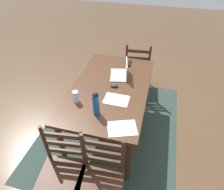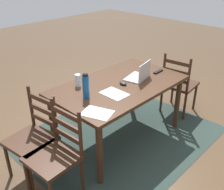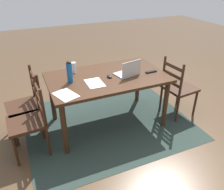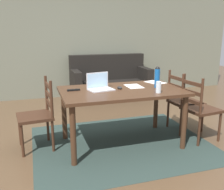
% 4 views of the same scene
% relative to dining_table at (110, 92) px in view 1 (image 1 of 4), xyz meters
% --- Properties ---
extents(ground_plane, '(14.00, 14.00, 0.00)m').
position_rel_dining_table_xyz_m(ground_plane, '(0.00, 0.00, -0.69)').
color(ground_plane, brown).
extents(area_rug, '(2.42, 1.98, 0.01)m').
position_rel_dining_table_xyz_m(area_rug, '(0.00, 0.00, -0.68)').
color(area_rug, '#283833').
rests_on(area_rug, ground).
extents(dining_table, '(1.63, 0.98, 0.78)m').
position_rel_dining_table_xyz_m(dining_table, '(0.00, 0.00, 0.00)').
color(dining_table, '#422819').
rests_on(dining_table, ground).
extents(chair_right_near, '(0.49, 0.49, 0.95)m').
position_rel_dining_table_xyz_m(chair_right_near, '(1.11, -0.20, -0.23)').
color(chair_right_near, '#3D2316').
rests_on(chair_right_near, ground).
extents(chair_right_far, '(0.47, 0.47, 0.95)m').
position_rel_dining_table_xyz_m(chair_right_far, '(1.11, 0.19, -0.23)').
color(chair_right_far, '#3D2316').
rests_on(chair_right_far, ground).
extents(chair_left_far, '(0.48, 0.48, 0.95)m').
position_rel_dining_table_xyz_m(chair_left_far, '(-1.11, 0.20, -0.23)').
color(chair_left_far, '#3D2316').
rests_on(chair_left_far, ground).
extents(laptop, '(0.36, 0.28, 0.23)m').
position_rel_dining_table_xyz_m(laptop, '(-0.29, 0.09, 0.15)').
color(laptop, silver).
rests_on(laptop, dining_table).
extents(water_bottle, '(0.07, 0.07, 0.29)m').
position_rel_dining_table_xyz_m(water_bottle, '(0.51, -0.02, 0.24)').
color(water_bottle, '#145199').
rests_on(water_bottle, dining_table).
extents(drinking_glass, '(0.07, 0.07, 0.15)m').
position_rel_dining_table_xyz_m(drinking_glass, '(0.39, -0.31, 0.17)').
color(drinking_glass, silver).
rests_on(drinking_glass, dining_table).
extents(computer_mouse, '(0.06, 0.10, 0.03)m').
position_rel_dining_table_xyz_m(computer_mouse, '(-0.01, 0.05, 0.11)').
color(computer_mouse, black).
rests_on(computer_mouse, dining_table).
extents(tv_remote, '(0.17, 0.05, 0.02)m').
position_rel_dining_table_xyz_m(tv_remote, '(-0.63, 0.13, 0.10)').
color(tv_remote, black).
rests_on(tv_remote, dining_table).
extents(paper_stack_left, '(0.30, 0.35, 0.00)m').
position_rel_dining_table_xyz_m(paper_stack_left, '(0.65, 0.30, 0.09)').
color(paper_stack_left, white).
rests_on(paper_stack_left, dining_table).
extents(paper_stack_right, '(0.21, 0.30, 0.00)m').
position_rel_dining_table_xyz_m(paper_stack_right, '(0.23, 0.14, 0.09)').
color(paper_stack_right, white).
rests_on(paper_stack_right, dining_table).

